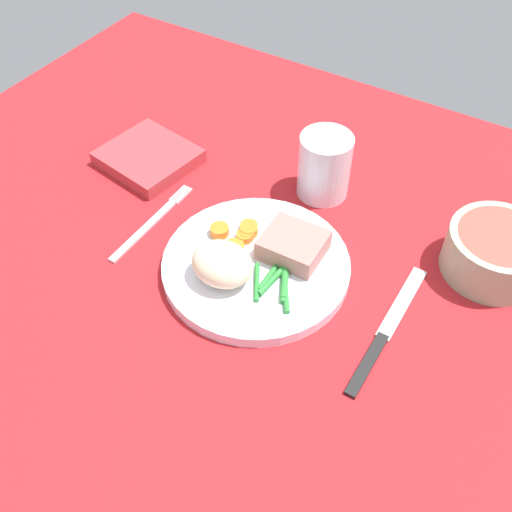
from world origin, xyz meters
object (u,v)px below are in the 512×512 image
at_px(salad_bowl, 496,250).
at_px(napkin, 149,157).
at_px(dinner_plate, 256,266).
at_px(fork, 152,223).
at_px(knife, 386,331).
at_px(water_glass, 324,170).
at_px(meat_portion, 293,245).

relative_size(salad_bowl, napkin, 0.97).
height_order(dinner_plate, fork, dinner_plate).
xyz_separation_m(dinner_plate, salad_bowl, (0.25, 0.15, 0.03)).
relative_size(knife, water_glass, 2.23).
height_order(meat_portion, napkin, meat_portion).
relative_size(dinner_plate, meat_portion, 3.15).
bearing_deg(fork, knife, 2.02).
xyz_separation_m(fork, water_glass, (0.16, 0.18, 0.04)).
bearing_deg(salad_bowl, dinner_plate, -148.04).
bearing_deg(fork, salad_bowl, 22.99).
bearing_deg(meat_portion, salad_bowl, 28.58).
bearing_deg(dinner_plate, meat_portion, 49.40).
height_order(dinner_plate, water_glass, water_glass).
bearing_deg(water_glass, meat_portion, -77.93).
xyz_separation_m(meat_portion, water_glass, (-0.03, 0.14, 0.01)).
xyz_separation_m(dinner_plate, meat_portion, (0.03, 0.04, 0.02)).
height_order(dinner_plate, knife, dinner_plate).
xyz_separation_m(dinner_plate, fork, (-0.16, -0.00, -0.01)).
xyz_separation_m(water_glass, napkin, (-0.25, -0.08, -0.03)).
bearing_deg(water_glass, fork, -132.79).
relative_size(fork, salad_bowl, 1.36).
relative_size(knife, napkin, 1.63).
relative_size(meat_portion, fork, 0.45).
xyz_separation_m(meat_portion, salad_bowl, (0.22, 0.12, 0.00)).
height_order(water_glass, salad_bowl, water_glass).
relative_size(dinner_plate, napkin, 1.85).
distance_m(dinner_plate, napkin, 0.27).
relative_size(water_glass, salad_bowl, 0.75).
bearing_deg(salad_bowl, water_glass, 175.09).
bearing_deg(meat_portion, napkin, 167.59).
relative_size(meat_portion, napkin, 0.59).
distance_m(meat_portion, knife, 0.15).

